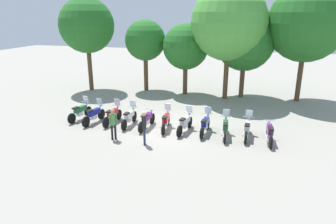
% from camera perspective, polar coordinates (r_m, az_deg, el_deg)
% --- Properties ---
extents(ground_plane, '(80.00, 80.00, 0.00)m').
position_cam_1_polar(ground_plane, '(17.17, -0.45, -3.35)').
color(ground_plane, gray).
extents(motorcycle_0, '(0.67, 2.18, 1.37)m').
position_cam_1_polar(motorcycle_0, '(19.43, -16.16, 0.09)').
color(motorcycle_0, black).
rests_on(motorcycle_0, ground_plane).
extents(motorcycle_1, '(0.66, 2.19, 1.37)m').
position_cam_1_polar(motorcycle_1, '(18.63, -13.72, -0.46)').
color(motorcycle_1, black).
rests_on(motorcycle_1, ground_plane).
extents(motorcycle_2, '(0.62, 2.19, 1.37)m').
position_cam_1_polar(motorcycle_2, '(18.31, -10.36, -0.56)').
color(motorcycle_2, black).
rests_on(motorcycle_2, ground_plane).
extents(motorcycle_3, '(0.62, 2.19, 1.37)m').
position_cam_1_polar(motorcycle_3, '(17.79, -7.27, -0.96)').
color(motorcycle_3, black).
rests_on(motorcycle_3, ground_plane).
extents(motorcycle_4, '(0.62, 2.19, 0.99)m').
position_cam_1_polar(motorcycle_4, '(17.33, -3.98, -1.43)').
color(motorcycle_4, black).
rests_on(motorcycle_4, ground_plane).
extents(motorcycle_5, '(0.62, 2.19, 1.37)m').
position_cam_1_polar(motorcycle_5, '(17.05, -0.41, -1.65)').
color(motorcycle_5, black).
rests_on(motorcycle_5, ground_plane).
extents(motorcycle_6, '(0.69, 2.18, 1.37)m').
position_cam_1_polar(motorcycle_6, '(16.72, 3.21, -2.09)').
color(motorcycle_6, black).
rests_on(motorcycle_6, ground_plane).
extents(motorcycle_7, '(0.62, 2.19, 1.37)m').
position_cam_1_polar(motorcycle_7, '(16.60, 7.00, -2.34)').
color(motorcycle_7, black).
rests_on(motorcycle_7, ground_plane).
extents(motorcycle_8, '(0.62, 2.19, 1.37)m').
position_cam_1_polar(motorcycle_8, '(16.29, 10.73, -2.93)').
color(motorcycle_8, black).
rests_on(motorcycle_8, ground_plane).
extents(motorcycle_9, '(0.62, 2.19, 1.37)m').
position_cam_1_polar(motorcycle_9, '(16.45, 14.67, -3.02)').
color(motorcycle_9, black).
rests_on(motorcycle_9, ground_plane).
extents(motorcycle_10, '(0.62, 2.19, 0.99)m').
position_cam_1_polar(motorcycle_10, '(16.26, 18.55, -3.68)').
color(motorcycle_10, black).
rests_on(motorcycle_10, ground_plane).
extents(person_0, '(0.38, 0.30, 1.65)m').
position_cam_1_polar(person_0, '(15.80, -10.27, -1.87)').
color(person_0, black).
rests_on(person_0, ground_plane).
extents(person_1, '(0.30, 0.40, 1.73)m').
position_cam_1_polar(person_1, '(14.96, -4.50, -2.52)').
color(person_1, '#232D4C').
rests_on(person_1, ground_plane).
extents(tree_0, '(4.45, 4.45, 7.59)m').
position_cam_1_polar(tree_0, '(26.35, -15.04, 15.42)').
color(tree_0, brown).
rests_on(tree_0, ground_plane).
extents(tree_1, '(3.31, 3.31, 5.85)m').
position_cam_1_polar(tree_1, '(25.56, -4.30, 13.24)').
color(tree_1, brown).
rests_on(tree_1, ground_plane).
extents(tree_2, '(3.58, 3.58, 5.60)m').
position_cam_1_polar(tree_2, '(24.29, 3.35, 12.13)').
color(tree_2, brown).
rests_on(tree_2, ground_plane).
extents(tree_3, '(5.49, 5.49, 8.41)m').
position_cam_1_polar(tree_3, '(23.09, 11.40, 16.16)').
color(tree_3, brown).
rests_on(tree_3, ground_plane).
extents(tree_4, '(4.43, 4.43, 6.51)m').
position_cam_1_polar(tree_4, '(23.99, 14.26, 12.74)').
color(tree_4, brown).
rests_on(tree_4, ground_plane).
extents(tree_5, '(5.43, 5.43, 8.35)m').
position_cam_1_polar(tree_5, '(24.02, 24.64, 14.93)').
color(tree_5, brown).
rests_on(tree_5, ground_plane).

